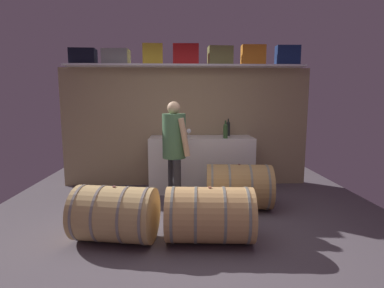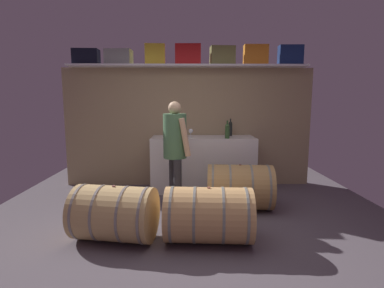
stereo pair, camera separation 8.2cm
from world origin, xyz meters
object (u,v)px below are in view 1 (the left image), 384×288
wine_bottle_dark (228,128)px  winemaker_pouring (174,144)px  wine_bottle_green (225,131)px  wine_glass (189,131)px  toolcase_grey (116,57)px  toolcase_yellow (153,55)px  toolcase_orange (253,55)px  wine_barrel_flank (239,187)px  toolcase_black (83,57)px  toolcase_navy (287,56)px  wine_barrel_near (115,214)px  toolcase_red (186,55)px  work_cabinet (201,163)px  toolcase_olive (220,56)px  wine_barrel_far (210,215)px

wine_bottle_dark → winemaker_pouring: (-0.93, -1.09, -0.12)m
wine_bottle_green → wine_glass: 0.62m
wine_glass → winemaker_pouring: bearing=-104.6°
wine_bottle_green → toolcase_grey: bearing=167.1°
toolcase_yellow → wine_bottle_green: (1.20, -0.42, -1.26)m
toolcase_orange → wine_barrel_flank: bearing=-109.9°
toolcase_black → toolcase_grey: size_ratio=0.97×
toolcase_orange → wine_bottle_green: toolcase_orange is taller
toolcase_navy → wine_glass: (-1.73, -0.28, -1.28)m
wine_bottle_dark → toolcase_black: bearing=178.7°
toolcase_black → wine_bottle_dark: bearing=-3.1°
wine_bottle_green → wine_barrel_near: size_ratio=0.30×
wine_glass → toolcase_black: bearing=171.1°
wine_bottle_dark → toolcase_red: bearing=175.8°
wine_bottle_dark → wine_barrel_near: wine_bottle_dark is taller
wine_barrel_flank → wine_bottle_dark: bearing=94.3°
wine_glass → toolcase_orange: bearing=13.9°
wine_barrel_flank → winemaker_pouring: winemaker_pouring is taller
wine_bottle_green → wine_bottle_dark: bearing=74.2°
wine_barrel_near → wine_barrel_flank: bearing=41.5°
toolcase_orange → wine_barrel_flank: size_ratio=0.42×
toolcase_orange → work_cabinet: toolcase_orange is taller
wine_bottle_green → wine_barrel_flank: size_ratio=0.30×
toolcase_yellow → work_cabinet: toolcase_yellow is taller
wine_glass → wine_barrel_flank: size_ratio=0.15×
winemaker_pouring → wine_bottle_green: bearing=115.4°
toolcase_orange → wine_bottle_green: size_ratio=1.39×
toolcase_black → toolcase_yellow: bearing=-1.9°
wine_barrel_near → toolcase_grey: bearing=110.0°
toolcase_black → toolcase_olive: 2.33m
toolcase_black → winemaker_pouring: (1.56, -1.14, -1.34)m
wine_barrel_flank → wine_bottle_green: bearing=102.0°
toolcase_olive → wine_glass: bearing=-156.8°
wine_bottle_green → toolcase_black: bearing=170.0°
toolcase_orange → toolcase_yellow: bearing=-179.3°
wine_barrel_far → wine_barrel_flank: wine_barrel_flank is taller
toolcase_navy → wine_glass: size_ratio=2.72×
toolcase_yellow → wine_barrel_far: size_ratio=0.35×
toolcase_red → work_cabinet: toolcase_red is taller
toolcase_grey → work_cabinet: (1.44, -0.22, -1.81)m
wine_bottle_dark → wine_barrel_flank: bearing=-90.6°
work_cabinet → wine_bottle_green: size_ratio=5.97×
wine_glass → work_cabinet: bearing=15.4°
wine_bottle_green → wine_barrel_far: 1.94m
wine_barrel_far → winemaker_pouring: winemaker_pouring is taller
toolcase_red → wine_barrel_flank: toolcase_red is taller
toolcase_grey → wine_barrel_flank: bearing=-27.1°
toolcase_red → wine_glass: (0.04, -0.28, -1.29)m
toolcase_grey → toolcase_olive: toolcase_olive is taller
toolcase_olive → wine_barrel_flank: size_ratio=0.43×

